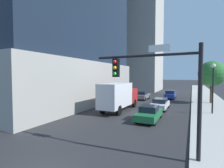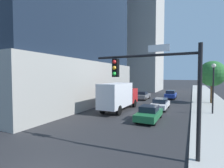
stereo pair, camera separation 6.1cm
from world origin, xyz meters
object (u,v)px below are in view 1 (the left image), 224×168
street_tree (212,74)px  car_blue (170,94)px  construction_building (135,30)px  car_green (149,113)px  box_truck (119,95)px  car_white (160,104)px  street_lamp (213,81)px  traffic_light_pole (158,79)px  car_gray (143,95)px

street_tree → car_blue: bearing=150.7°
construction_building → car_blue: construction_building is taller
car_green → box_truck: box_truck is taller
car_white → box_truck: (-4.42, -3.17, 1.17)m
car_blue → street_lamp: bearing=-64.3°
traffic_light_pole → car_gray: traffic_light_pole is taller
street_tree → car_gray: size_ratio=1.47×
construction_building → car_blue: 27.23m
construction_building → box_truck: (8.06, -31.15, -16.28)m
car_blue → box_truck: box_truck is taller
traffic_light_pole → box_truck: traffic_light_pole is taller
street_tree → car_blue: size_ratio=1.57×
car_white → box_truck: bearing=-144.3°
traffic_light_pole → car_blue: 24.50m
traffic_light_pole → box_truck: bearing=123.1°
street_lamp → car_gray: size_ratio=1.25×
construction_building → traffic_light_pole: size_ratio=7.37×
car_green → box_truck: 5.43m
construction_building → street_lamp: 36.94m
box_truck → street_tree: bearing=45.1°
car_gray → car_blue: bearing=35.6°
car_green → car_gray: bearing=107.4°
car_white → car_gray: bearing=119.0°
car_green → construction_building: bearing=110.1°
traffic_light_pole → street_lamp: bearing=73.4°
traffic_light_pole → street_lamp: size_ratio=1.05×
street_lamp → street_tree: bearing=86.0°
street_tree → car_blue: 8.17m
traffic_light_pole → car_gray: bearing=107.1°
street_tree → car_gray: (-10.72, 0.38, -3.86)m
street_lamp → car_white: (-5.72, 0.75, -3.03)m
traffic_light_pole → car_white: bearing=98.9°
car_gray → box_truck: bearing=-90.0°
traffic_light_pole → car_gray: size_ratio=1.32×
car_green → box_truck: bearing=146.5°
street_tree → car_white: street_tree is taller
construction_building → car_gray: 27.74m
box_truck → traffic_light_pole: bearing=-56.9°
traffic_light_pole → car_green: 8.03m
car_gray → car_blue: 5.43m
street_tree → car_white: (-6.31, -7.59, -3.88)m
car_green → street_lamp: bearing=43.1°
car_white → construction_building: bearing=114.0°
car_green → car_blue: (0.00, 17.22, 0.11)m
construction_building → car_white: size_ratio=8.94×
construction_building → car_white: 35.25m
traffic_light_pole → car_blue: traffic_light_pole is taller
construction_building → car_white: bearing=-66.0°
construction_building → traffic_light_pole: bearing=-70.5°
street_lamp → car_blue: size_ratio=1.34×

